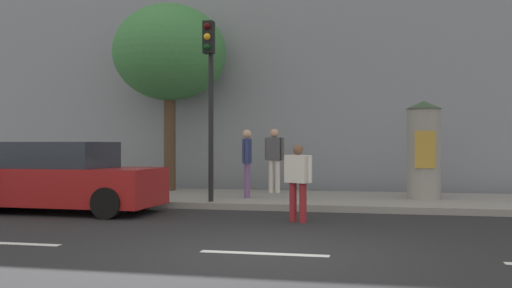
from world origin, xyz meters
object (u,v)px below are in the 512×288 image
at_px(street_tree, 170,54).
at_px(pedestrian_in_red_top, 298,176).
at_px(pedestrian_with_bag, 275,155).
at_px(poster_column, 424,149).
at_px(parked_car_blue, 62,179).
at_px(pedestrian_near_pole, 247,158).
at_px(traffic_light, 210,81).

bearing_deg(street_tree, pedestrian_in_red_top, -48.01).
bearing_deg(pedestrian_in_red_top, pedestrian_with_bag, 105.44).
relative_size(poster_column, street_tree, 0.45).
bearing_deg(pedestrian_in_red_top, parked_car_blue, 174.58).
relative_size(street_tree, pedestrian_with_bag, 3.05).
distance_m(pedestrian_in_red_top, parked_car_blue, 5.35).
xyz_separation_m(poster_column, parked_car_blue, (-7.93, -3.25, -0.64)).
bearing_deg(pedestrian_near_pole, street_tree, 146.57).
height_order(pedestrian_in_red_top, pedestrian_with_bag, pedestrian_with_bag).
relative_size(street_tree, pedestrian_in_red_top, 3.61).
distance_m(traffic_light, pedestrian_in_red_top, 3.69).
distance_m(street_tree, pedestrian_near_pole, 4.43).
bearing_deg(pedestrian_with_bag, pedestrian_near_pole, -104.97).
relative_size(pedestrian_in_red_top, pedestrian_near_pole, 0.87).
distance_m(pedestrian_in_red_top, pedestrian_near_pole, 3.61).
height_order(street_tree, parked_car_blue, street_tree).
xyz_separation_m(pedestrian_in_red_top, parked_car_blue, (-5.32, 0.51, -0.14)).
bearing_deg(pedestrian_with_bag, parked_car_blue, -133.49).
relative_size(street_tree, parked_car_blue, 1.25).
distance_m(pedestrian_with_bag, parked_car_blue, 5.85).
xyz_separation_m(pedestrian_in_red_top, pedestrian_near_pole, (-1.73, 3.15, 0.27)).
relative_size(traffic_light, pedestrian_with_bag, 2.37).
relative_size(street_tree, pedestrian_near_pole, 3.16).
height_order(pedestrian_with_bag, parked_car_blue, pedestrian_with_bag).
xyz_separation_m(pedestrian_near_pole, parked_car_blue, (-3.59, -2.65, -0.41)).
bearing_deg(street_tree, pedestrian_near_pole, -33.43).
distance_m(traffic_light, pedestrian_near_pole, 2.30).
xyz_separation_m(traffic_light, pedestrian_near_pole, (0.61, 1.23, -1.84)).
height_order(traffic_light, street_tree, street_tree).
height_order(traffic_light, pedestrian_near_pole, traffic_light).
height_order(pedestrian_in_red_top, pedestrian_near_pole, pedestrian_near_pole).
relative_size(traffic_light, pedestrian_near_pole, 2.45).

